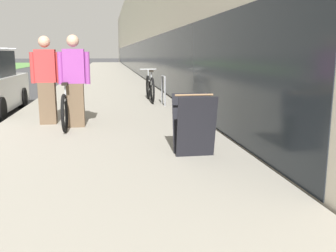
# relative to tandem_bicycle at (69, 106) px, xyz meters

# --- Properties ---
(sidewalk_slab) EXTENTS (4.37, 70.00, 0.15)m
(sidewalk_slab) POSITION_rel_tandem_bicycle_xyz_m (0.69, 18.72, -0.46)
(sidewalk_slab) COLOR gray
(sidewalk_slab) RESTS_ON ground
(storefront_facade) EXTENTS (10.01, 70.00, 7.40)m
(storefront_facade) POSITION_rel_tandem_bicycle_xyz_m (7.91, 26.72, 3.15)
(storefront_facade) COLOR beige
(storefront_facade) RESTS_ON ground
(tandem_bicycle) EXTENTS (0.52, 2.48, 0.92)m
(tandem_bicycle) POSITION_rel_tandem_bicycle_xyz_m (0.00, 0.00, 0.00)
(tandem_bicycle) COLOR black
(tandem_bicycle) RESTS_ON sidewalk_slab
(person_rider) EXTENTS (0.62, 0.24, 1.83)m
(person_rider) POSITION_rel_tandem_bicycle_xyz_m (0.16, -0.31, 0.53)
(person_rider) COLOR brown
(person_rider) RESTS_ON sidewalk_slab
(person_bystander) EXTENTS (0.62, 0.24, 1.82)m
(person_bystander) POSITION_rel_tandem_bicycle_xyz_m (-0.44, 0.10, 0.53)
(person_bystander) COLOR brown
(person_bystander) RESTS_ON sidewalk_slab
(bike_rack_hoop) EXTENTS (0.05, 0.60, 0.84)m
(bike_rack_hoop) POSITION_rel_tandem_bicycle_xyz_m (2.40, 2.64, 0.12)
(bike_rack_hoop) COLOR gray
(bike_rack_hoop) RESTS_ON sidewalk_slab
(cruiser_bike_nearest) EXTENTS (0.52, 1.92, 0.98)m
(cruiser_bike_nearest) POSITION_rel_tandem_bicycle_xyz_m (2.10, 3.50, 0.02)
(cruiser_bike_nearest) COLOR black
(cruiser_bike_nearest) RESTS_ON sidewalk_slab
(sandwich_board_sign) EXTENTS (0.56, 0.56, 0.90)m
(sandwich_board_sign) POSITION_rel_tandem_bicycle_xyz_m (2.04, -2.77, 0.06)
(sandwich_board_sign) COLOR black
(sandwich_board_sign) RESTS_ON sidewalk_slab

